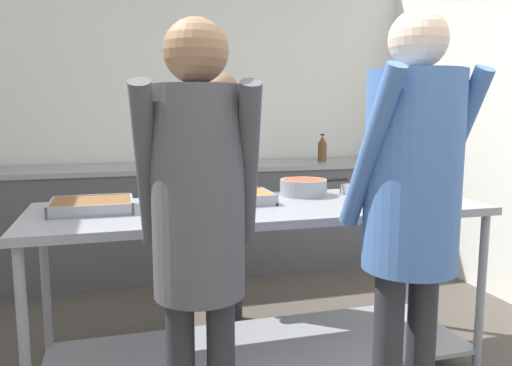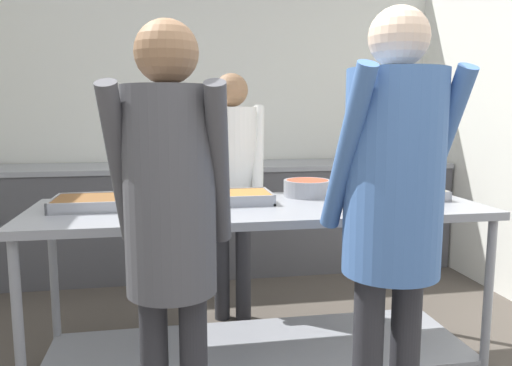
% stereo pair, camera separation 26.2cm
% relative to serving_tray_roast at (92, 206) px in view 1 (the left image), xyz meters
% --- Properties ---
extents(wall_rear, '(4.07, 0.06, 2.65)m').
position_rel_serving_tray_roast_xyz_m(wall_rear, '(0.84, 2.07, 0.40)').
color(wall_rear, silver).
rests_on(wall_rear, ground_plane).
extents(back_counter, '(3.91, 0.65, 0.93)m').
position_rel_serving_tray_roast_xyz_m(back_counter, '(0.84, 1.70, -0.46)').
color(back_counter, '#4C4C51').
rests_on(back_counter, ground_plane).
extents(serving_counter, '(2.28, 0.78, 0.90)m').
position_rel_serving_tray_roast_xyz_m(serving_counter, '(0.83, -0.07, -0.32)').
color(serving_counter, gray).
rests_on(serving_counter, ground_plane).
extents(serving_tray_roast, '(0.38, 0.33, 0.05)m').
position_rel_serving_tray_roast_xyz_m(serving_tray_roast, '(0.00, 0.00, 0.00)').
color(serving_tray_roast, gray).
rests_on(serving_tray_roast, serving_counter).
extents(plate_stack, '(0.25, 0.25, 0.05)m').
position_rel_serving_tray_roast_xyz_m(plate_stack, '(0.35, -0.02, -0.00)').
color(plate_stack, white).
rests_on(plate_stack, serving_counter).
extents(serving_tray_vegetables, '(0.39, 0.30, 0.05)m').
position_rel_serving_tray_roast_xyz_m(serving_tray_vegetables, '(0.71, 0.03, -0.00)').
color(serving_tray_vegetables, gray).
rests_on(serving_tray_vegetables, serving_counter).
extents(sauce_pan, '(0.41, 0.27, 0.09)m').
position_rel_serving_tray_roast_xyz_m(sauce_pan, '(1.14, 0.15, 0.02)').
color(sauce_pan, gray).
rests_on(sauce_pan, serving_counter).
extents(serving_tray_greens, '(0.46, 0.33, 0.05)m').
position_rel_serving_tray_roast_xyz_m(serving_tray_greens, '(1.61, 0.00, 0.00)').
color(serving_tray_greens, gray).
rests_on(serving_tray_greens, serving_counter).
extents(guest_serving_left, '(0.47, 0.37, 1.73)m').
position_rel_serving_tray_roast_xyz_m(guest_serving_left, '(1.16, -0.90, 0.15)').
color(guest_serving_left, '#2D2D33').
rests_on(guest_serving_left, ground_plane).
extents(guest_serving_right, '(0.45, 0.38, 1.67)m').
position_rel_serving_tray_roast_xyz_m(guest_serving_right, '(0.37, -0.86, 0.12)').
color(guest_serving_right, '#2D2D33').
rests_on(guest_serving_right, ground_plane).
extents(cook_behind_counter, '(0.46, 0.38, 1.61)m').
position_rel_serving_tray_roast_xyz_m(cook_behind_counter, '(0.77, 0.62, 0.08)').
color(cook_behind_counter, '#2D2D33').
rests_on(cook_behind_counter, ground_plane).
extents(water_bottle, '(0.08, 0.08, 0.25)m').
position_rel_serving_tray_roast_xyz_m(water_bottle, '(1.91, 1.67, 0.12)').
color(water_bottle, brown).
rests_on(water_bottle, back_counter).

